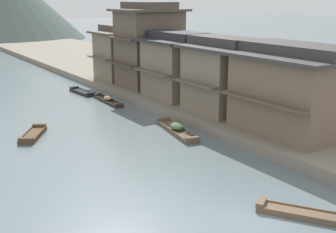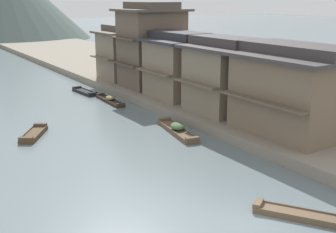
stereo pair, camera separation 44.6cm
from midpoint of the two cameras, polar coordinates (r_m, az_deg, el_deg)
ground_plane at (r=21.04m, az=11.26°, el=-13.18°), size 400.00×400.00×0.00m
riverbank_right at (r=52.36m, az=0.16°, el=4.73°), size 18.00×110.00×0.75m
boat_foreground_poled at (r=21.77m, az=17.91°, el=-12.21°), size 3.70×4.91×0.45m
boat_moored_nearest at (r=33.13m, az=0.78°, el=-1.71°), size 2.20×5.90×0.79m
boat_moored_second at (r=43.21m, az=-8.10°, el=2.09°), size 1.09×5.47×0.64m
boat_moored_third at (r=47.76m, az=-11.37°, el=3.13°), size 1.36×4.23×0.44m
boat_moored_far at (r=33.79m, az=-17.54°, el=-2.27°), size 2.97×3.77×0.48m
house_waterfront_nearest at (r=31.62m, az=15.94°, el=3.39°), size 7.15×8.40×6.14m
house_waterfront_second at (r=36.30m, az=6.75°, el=5.37°), size 6.05×6.01×6.14m
house_waterfront_tall at (r=41.47m, az=0.86°, el=6.69°), size 6.00×6.44×6.14m
house_waterfront_narrow at (r=46.51m, az=-2.75°, el=9.22°), size 6.98×5.93×8.74m
house_waterfront_far at (r=51.35m, az=-6.37°, el=8.26°), size 6.13×5.80×6.14m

